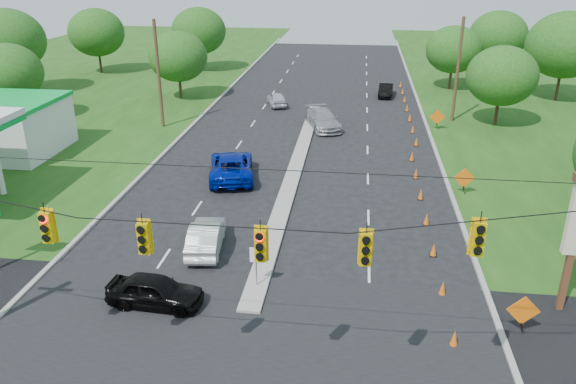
# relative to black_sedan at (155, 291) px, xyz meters

# --- Properties ---
(ground) EXTENTS (160.00, 160.00, 0.00)m
(ground) POSITION_rel_black_sedan_xyz_m (4.01, -4.19, -0.70)
(ground) COLOR black
(ground) RESTS_ON ground
(cross_street) EXTENTS (160.00, 14.00, 0.02)m
(cross_street) POSITION_rel_black_sedan_xyz_m (4.01, -4.19, -0.70)
(cross_street) COLOR black
(cross_street) RESTS_ON ground
(curb_left) EXTENTS (0.25, 110.00, 0.16)m
(curb_left) POSITION_rel_black_sedan_xyz_m (-6.09, 25.81, -0.70)
(curb_left) COLOR gray
(curb_left) RESTS_ON ground
(curb_right) EXTENTS (0.25, 110.00, 0.16)m
(curb_right) POSITION_rel_black_sedan_xyz_m (14.11, 25.81, -0.70)
(curb_right) COLOR gray
(curb_right) RESTS_ON ground
(median) EXTENTS (1.00, 34.00, 0.18)m
(median) POSITION_rel_black_sedan_xyz_m (4.01, 16.81, -0.70)
(median) COLOR gray
(median) RESTS_ON ground
(median_sign) EXTENTS (0.55, 0.06, 2.05)m
(median_sign) POSITION_rel_black_sedan_xyz_m (4.01, 1.81, 0.77)
(median_sign) COLOR gray
(median_sign) RESTS_ON ground
(signal_span) EXTENTS (25.60, 0.32, 9.00)m
(signal_span) POSITION_rel_black_sedan_xyz_m (3.96, -5.19, 4.27)
(signal_span) COLOR #422D1C
(signal_span) RESTS_ON ground
(utility_pole_far_left) EXTENTS (0.28, 0.28, 9.00)m
(utility_pole_far_left) POSITION_rel_black_sedan_xyz_m (-8.49, 25.81, 3.80)
(utility_pole_far_left) COLOR #422D1C
(utility_pole_far_left) RESTS_ON ground
(utility_pole_far_right) EXTENTS (0.28, 0.28, 9.00)m
(utility_pole_far_right) POSITION_rel_black_sedan_xyz_m (16.51, 30.81, 3.80)
(utility_pole_far_right) COLOR #422D1C
(utility_pole_far_right) RESTS_ON ground
(cone_0) EXTENTS (0.32, 0.32, 0.70)m
(cone_0) POSITION_rel_black_sedan_xyz_m (12.17, -1.19, -0.35)
(cone_0) COLOR #E05D12
(cone_0) RESTS_ON ground
(cone_1) EXTENTS (0.32, 0.32, 0.70)m
(cone_1) POSITION_rel_black_sedan_xyz_m (12.17, 2.31, -0.35)
(cone_1) COLOR #E05D12
(cone_1) RESTS_ON ground
(cone_2) EXTENTS (0.32, 0.32, 0.70)m
(cone_2) POSITION_rel_black_sedan_xyz_m (12.17, 5.81, -0.35)
(cone_2) COLOR #E05D12
(cone_2) RESTS_ON ground
(cone_3) EXTENTS (0.32, 0.32, 0.70)m
(cone_3) POSITION_rel_black_sedan_xyz_m (12.17, 9.31, -0.35)
(cone_3) COLOR #E05D12
(cone_3) RESTS_ON ground
(cone_4) EXTENTS (0.32, 0.32, 0.70)m
(cone_4) POSITION_rel_black_sedan_xyz_m (12.17, 12.81, -0.35)
(cone_4) COLOR #E05D12
(cone_4) RESTS_ON ground
(cone_5) EXTENTS (0.32, 0.32, 0.70)m
(cone_5) POSITION_rel_black_sedan_xyz_m (12.17, 16.31, -0.35)
(cone_5) COLOR #E05D12
(cone_5) RESTS_ON ground
(cone_6) EXTENTS (0.32, 0.32, 0.70)m
(cone_6) POSITION_rel_black_sedan_xyz_m (12.17, 19.81, -0.35)
(cone_6) COLOR #E05D12
(cone_6) RESTS_ON ground
(cone_7) EXTENTS (0.32, 0.32, 0.70)m
(cone_7) POSITION_rel_black_sedan_xyz_m (12.77, 23.31, -0.35)
(cone_7) COLOR #E05D12
(cone_7) RESTS_ON ground
(cone_8) EXTENTS (0.32, 0.32, 0.70)m
(cone_8) POSITION_rel_black_sedan_xyz_m (12.77, 26.81, -0.35)
(cone_8) COLOR #E05D12
(cone_8) RESTS_ON ground
(cone_9) EXTENTS (0.32, 0.32, 0.70)m
(cone_9) POSITION_rel_black_sedan_xyz_m (12.77, 30.31, -0.35)
(cone_9) COLOR #E05D12
(cone_9) RESTS_ON ground
(cone_10) EXTENTS (0.32, 0.32, 0.70)m
(cone_10) POSITION_rel_black_sedan_xyz_m (12.77, 33.81, -0.35)
(cone_10) COLOR #E05D12
(cone_10) RESTS_ON ground
(cone_11) EXTENTS (0.32, 0.32, 0.70)m
(cone_11) POSITION_rel_black_sedan_xyz_m (12.77, 37.31, -0.35)
(cone_11) COLOR #E05D12
(cone_11) RESTS_ON ground
(cone_12) EXTENTS (0.32, 0.32, 0.70)m
(cone_12) POSITION_rel_black_sedan_xyz_m (12.77, 40.81, -0.35)
(cone_12) COLOR #E05D12
(cone_12) RESTS_ON ground
(cone_13) EXTENTS (0.32, 0.32, 0.70)m
(cone_13) POSITION_rel_black_sedan_xyz_m (12.77, 44.31, -0.35)
(cone_13) COLOR #E05D12
(cone_13) RESTS_ON ground
(work_sign_0) EXTENTS (1.27, 0.58, 1.37)m
(work_sign_0) POSITION_rel_black_sedan_xyz_m (14.81, -0.19, 0.40)
(work_sign_0) COLOR black
(work_sign_0) RESTS_ON ground
(work_sign_1) EXTENTS (1.27, 0.58, 1.37)m
(work_sign_1) POSITION_rel_black_sedan_xyz_m (14.81, 13.81, 0.40)
(work_sign_1) COLOR black
(work_sign_1) RESTS_ON ground
(work_sign_2) EXTENTS (1.27, 0.58, 1.37)m
(work_sign_2) POSITION_rel_black_sedan_xyz_m (14.81, 27.81, 0.40)
(work_sign_2) COLOR black
(work_sign_2) RESTS_ON ground
(tree_2) EXTENTS (5.88, 5.88, 6.86)m
(tree_2) POSITION_rel_black_sedan_xyz_m (-21.99, 25.81, 3.64)
(tree_2) COLOR black
(tree_2) RESTS_ON ground
(tree_3) EXTENTS (7.56, 7.56, 8.82)m
(tree_3) POSITION_rel_black_sedan_xyz_m (-27.99, 35.81, 4.88)
(tree_3) COLOR black
(tree_3) RESTS_ON ground
(tree_4) EXTENTS (6.72, 6.72, 7.84)m
(tree_4) POSITION_rel_black_sedan_xyz_m (-23.99, 47.81, 4.26)
(tree_4) COLOR black
(tree_4) RESTS_ON ground
(tree_5) EXTENTS (5.88, 5.88, 6.86)m
(tree_5) POSITION_rel_black_sedan_xyz_m (-9.99, 35.81, 3.64)
(tree_5) COLOR black
(tree_5) RESTS_ON ground
(tree_6) EXTENTS (6.72, 6.72, 7.84)m
(tree_6) POSITION_rel_black_sedan_xyz_m (-11.99, 50.81, 4.26)
(tree_6) COLOR black
(tree_6) RESTS_ON ground
(tree_9) EXTENTS (5.88, 5.88, 6.86)m
(tree_9) POSITION_rel_black_sedan_xyz_m (20.01, 29.81, 3.64)
(tree_9) COLOR black
(tree_9) RESTS_ON ground
(tree_10) EXTENTS (7.56, 7.56, 8.82)m
(tree_10) POSITION_rel_black_sedan_xyz_m (28.01, 39.81, 4.88)
(tree_10) COLOR black
(tree_10) RESTS_ON ground
(tree_11) EXTENTS (6.72, 6.72, 7.84)m
(tree_11) POSITION_rel_black_sedan_xyz_m (24.01, 50.81, 4.26)
(tree_11) COLOR black
(tree_11) RESTS_ON ground
(tree_12) EXTENTS (5.88, 5.88, 6.86)m
(tree_12) POSITION_rel_black_sedan_xyz_m (18.01, 43.81, 3.64)
(tree_12) COLOR black
(tree_12) RESTS_ON ground
(black_sedan) EXTENTS (4.18, 1.89, 1.39)m
(black_sedan) POSITION_rel_black_sedan_xyz_m (0.00, 0.00, 0.00)
(black_sedan) COLOR black
(black_sedan) RESTS_ON ground
(white_sedan) EXTENTS (2.04, 4.53, 1.44)m
(white_sedan) POSITION_rel_black_sedan_xyz_m (0.86, 5.07, 0.03)
(white_sedan) COLOR silver
(white_sedan) RESTS_ON ground
(blue_pickup) EXTENTS (3.97, 6.48, 1.68)m
(blue_pickup) POSITION_rel_black_sedan_xyz_m (-0.01, 14.90, 0.14)
(blue_pickup) COLOR #001496
(blue_pickup) RESTS_ON ground
(silver_car_far) EXTENTS (3.79, 5.79, 1.56)m
(silver_car_far) POSITION_rel_black_sedan_xyz_m (5.23, 27.18, 0.08)
(silver_car_far) COLOR gray
(silver_car_far) RESTS_ON ground
(silver_car_oncoming) EXTENTS (2.66, 4.18, 1.33)m
(silver_car_oncoming) POSITION_rel_black_sedan_xyz_m (0.18, 34.38, -0.03)
(silver_car_oncoming) COLOR #B7B7C3
(silver_car_oncoming) RESTS_ON ground
(dark_car_receding) EXTENTS (1.73, 4.14, 1.33)m
(dark_car_receding) POSITION_rel_black_sedan_xyz_m (10.95, 39.75, -0.03)
(dark_car_receding) COLOR black
(dark_car_receding) RESTS_ON ground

